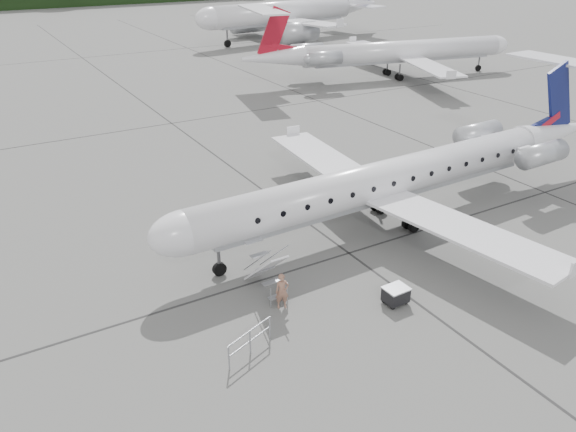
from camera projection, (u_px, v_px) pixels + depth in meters
ground at (461, 272)px, 25.67m from camera, size 320.00×320.00×0.00m
main_regional_jet at (384, 162)px, 28.31m from camera, size 28.49×20.92×7.15m
airstair at (265, 269)px, 23.73m from camera, size 0.92×2.44×2.24m
passenger at (282, 291)px, 22.84m from camera, size 0.66×0.53×1.56m
safety_railing at (250, 342)px, 20.37m from camera, size 2.09×0.86×1.00m
baggage_cart at (396, 295)px, 23.25m from camera, size 0.97×0.79×0.82m
bg_narrowbody at (283, 1)px, 83.07m from camera, size 34.04×26.43×11.28m
bg_regional_right at (405, 41)px, 60.77m from camera, size 33.61×27.10×7.84m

